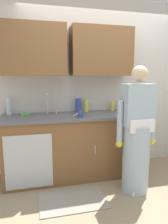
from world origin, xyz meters
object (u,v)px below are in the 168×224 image
(bottle_water_short, at_px, (86,105))
(sponge, at_px, (25,114))
(sink, at_px, (51,117))
(bottle_water_tall, at_px, (9,106))
(cup_by_sink, at_px, (80,114))
(bottle_cleaner_spray, at_px, (78,105))
(bottle_soap, at_px, (112,105))
(bottle_dish_liquid, at_px, (122,105))
(knife_on_counter, at_px, (76,115))
(person_at_sink, at_px, (137,140))

(bottle_water_short, relative_size, sponge, 1.83)
(sink, height_order, bottle_water_tall, sink)
(cup_by_sink, bearing_deg, bottle_cleaner_spray, 81.87)
(sink, xyz_separation_m, bottle_soap, (1.01, 0.20, 0.10))
(bottle_water_tall, bearing_deg, bottle_cleaner_spray, 0.41)
(bottle_water_short, distance_m, bottle_cleaner_spray, 0.13)
(bottle_soap, bearing_deg, bottle_cleaner_spray, 178.19)
(bottle_water_tall, height_order, bottle_dish_liquid, bottle_water_tall)
(cup_by_sink, relative_size, sponge, 0.87)
(bottle_soap, xyz_separation_m, sponge, (-1.37, -0.08, -0.07))
(bottle_water_short, distance_m, knife_on_counter, 0.32)
(bottle_dish_liquid, xyz_separation_m, cup_by_sink, (-0.77, -0.37, -0.05))
(person_at_sink, height_order, sponge, person_at_sink)
(bottle_cleaner_spray, bearing_deg, sponge, -173.31)
(person_at_sink, distance_m, bottle_soap, 0.87)
(bottle_dish_liquid, distance_m, knife_on_counter, 0.82)
(sink, distance_m, person_at_sink, 1.22)
(sink, bearing_deg, bottle_water_tall, 160.31)
(bottle_dish_liquid, bearing_deg, person_at_sink, -99.01)
(bottle_water_tall, height_order, bottle_soap, bottle_water_tall)
(knife_on_counter, bearing_deg, sponge, -73.13)
(sponge, bearing_deg, bottle_dish_liquid, 1.35)
(person_at_sink, relative_size, bottle_cleaner_spray, 7.64)
(bottle_dish_liquid, height_order, cup_by_sink, bottle_dish_liquid)
(bottle_water_short, distance_m, sponge, 0.94)
(bottle_dish_liquid, bearing_deg, bottle_cleaner_spray, 175.22)
(sink, distance_m, sponge, 0.38)
(bottle_water_tall, xyz_separation_m, cup_by_sink, (0.97, -0.42, -0.08))
(bottle_water_tall, relative_size, knife_on_counter, 1.04)
(bottle_soap, relative_size, sponge, 1.53)
(bottle_soap, bearing_deg, cup_by_sink, -146.52)
(bottle_cleaner_spray, height_order, sponge, bottle_cleaner_spray)
(bottle_water_tall, height_order, sponge, bottle_water_tall)
(person_at_sink, bearing_deg, knife_on_counter, 139.24)
(person_at_sink, xyz_separation_m, cup_by_sink, (-0.65, 0.39, 0.30))
(bottle_cleaner_spray, bearing_deg, bottle_water_tall, -179.59)
(person_at_sink, height_order, bottle_water_tall, person_at_sink)
(bottle_cleaner_spray, bearing_deg, person_at_sink, -54.53)
(bottle_dish_liquid, distance_m, sponge, 1.52)
(person_at_sink, xyz_separation_m, knife_on_counter, (-0.68, 0.58, 0.25))
(bottle_water_tall, xyz_separation_m, bottle_water_short, (1.15, -0.02, -0.02))
(sink, bearing_deg, person_at_sink, -30.37)
(bottle_soap, bearing_deg, bottle_dish_liquid, -16.15)
(person_at_sink, relative_size, bottle_water_short, 8.05)
(bottle_dish_liquid, bearing_deg, bottle_water_tall, 178.30)
(person_at_sink, bearing_deg, bottle_cleaner_spray, 125.47)
(person_at_sink, distance_m, sponge, 1.59)
(bottle_soap, bearing_deg, bottle_water_tall, 179.63)
(bottle_cleaner_spray, relative_size, sponge, 1.93)
(bottle_soap, height_order, knife_on_counter, bottle_soap)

